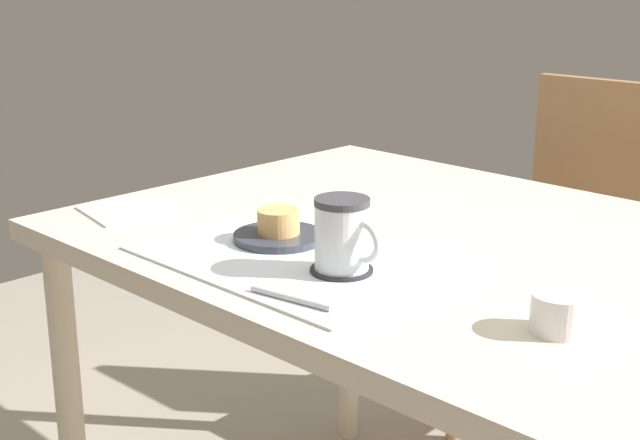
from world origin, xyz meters
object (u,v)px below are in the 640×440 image
(dining_table, at_px, (420,278))
(pastry, at_px, (278,221))
(coffee_mug, at_px, (343,234))
(sugar_bowl, at_px, (559,313))
(wooden_chair, at_px, (578,251))
(pastry_plate, at_px, (279,237))

(dining_table, relative_size, pastry, 16.72)
(coffee_mug, height_order, sugar_bowl, coffee_mug)
(dining_table, relative_size, sugar_bowl, 16.28)
(wooden_chair, height_order, pastry_plate, wooden_chair)
(dining_table, distance_m, pastry, 0.27)
(pastry_plate, xyz_separation_m, sugar_bowl, (0.50, -0.00, 0.02))
(pastry_plate, relative_size, coffee_mug, 1.29)
(pastry_plate, distance_m, sugar_bowl, 0.50)
(pastry_plate, bearing_deg, coffee_mug, -11.79)
(sugar_bowl, bearing_deg, pastry, 179.82)
(pastry, relative_size, coffee_mug, 0.60)
(pastry, bearing_deg, wooden_chair, 90.16)
(pastry_plate, bearing_deg, sugar_bowl, -0.18)
(pastry, bearing_deg, sugar_bowl, -0.18)
(coffee_mug, relative_size, sugar_bowl, 1.62)
(coffee_mug, xyz_separation_m, sugar_bowl, (0.33, 0.04, -0.04))
(dining_table, relative_size, pastry_plate, 7.80)
(pastry, xyz_separation_m, coffee_mug, (0.18, -0.04, 0.03))
(pastry, bearing_deg, coffee_mug, -11.79)
(wooden_chair, xyz_separation_m, pastry, (0.00, -1.02, 0.30))
(wooden_chair, distance_m, coffee_mug, 1.12)
(coffee_mug, bearing_deg, dining_table, 99.91)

